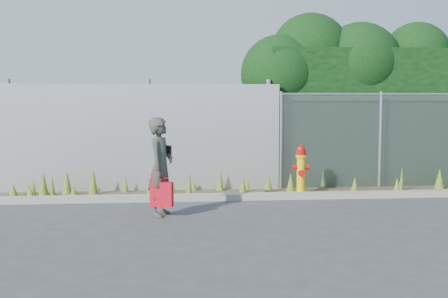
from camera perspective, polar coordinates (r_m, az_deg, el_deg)
name	(u,v)px	position (r m, az deg, el deg)	size (l,w,h in m)	color
ground	(251,220)	(8.86, 2.80, -7.24)	(80.00, 80.00, 0.00)	#37373A
curb	(238,197)	(10.60, 1.42, -4.86)	(16.00, 0.22, 0.12)	gray
weed_strip	(208,188)	(11.14, -1.62, -3.97)	(16.00, 1.30, 0.55)	#433726
corrugated_fence	(72,138)	(11.77, -15.18, 1.07)	(8.50, 0.21, 2.30)	#B5B7BD
chainlink_fence	(428,139)	(12.83, 19.97, 0.93)	(6.50, 0.07, 2.05)	gray
hedge	(399,93)	(13.63, 17.32, 5.49)	(7.89, 2.07, 3.85)	black
fire_hydrant	(301,170)	(11.21, 7.82, -2.16)	(0.34, 0.30, 1.00)	yellow
woman	(161,167)	(9.14, -6.44, -1.80)	(0.58, 0.38, 1.60)	#0E5E4C
red_tote_bag	(162,194)	(9.04, -6.34, -4.59)	(0.36, 0.13, 0.47)	red
black_shoulder_bag	(164,151)	(9.30, -6.11, -0.19)	(0.24, 0.10, 0.18)	black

